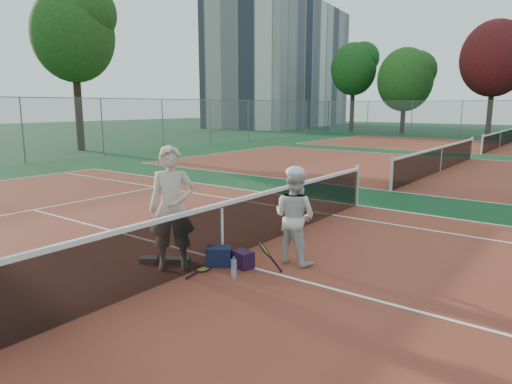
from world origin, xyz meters
The scene contains 22 objects.
ground centered at (0.00, 0.00, 0.00)m, with size 130.00×130.00×0.00m, color #0F371B.
court_main centered at (0.00, 0.00, 0.00)m, with size 23.77×10.97×0.01m, color maroon.
court_far_a centered at (0.00, 13.50, 0.00)m, with size 23.77×10.97×0.01m, color maroon.
court_far_b centered at (0.00, 27.00, 0.00)m, with size 23.77×10.97×0.01m, color maroon.
net_main centered at (0.00, 0.00, 0.51)m, with size 0.10×10.98×1.02m, color black, non-canonical shape.
net_far_a centered at (0.00, 13.50, 0.51)m, with size 0.10×10.98×1.02m, color black, non-canonical shape.
net_far_b centered at (0.00, 27.00, 0.51)m, with size 0.10×10.98×1.02m, color black, non-canonical shape.
fence_left centered at (-16.00, 6.75, 1.50)m, with size 54.50×0.06×3.00m, color slate, non-canonical shape.
apartment_block centered at (-28.00, 44.00, 7.50)m, with size 10.00×22.00×15.00m, color beige.
player_a centered at (-0.35, -0.79, 1.01)m, with size 0.74×0.48×2.02m, color #C3B197.
player_b centered at (1.06, 0.66, 0.80)m, with size 0.77×0.60×1.59m, color silver.
racket_red centered at (-0.55, -0.81, 0.28)m, with size 0.26×0.27×0.57m, color maroon, non-canonical shape.
racket_black_held centered at (0.93, -0.04, 0.25)m, with size 0.38×0.27×0.50m, color black, non-canonical shape.
racket_spare centered at (0.07, -0.56, 0.01)m, with size 0.60×0.27×0.03m, color black, non-canonical shape.
sports_bag_navy centered at (0.14, -0.24, 0.16)m, with size 0.41×0.28×0.32m, color black.
sports_bag_purple centered at (0.52, -0.08, 0.14)m, with size 0.35×0.24×0.28m, color black.
net_cover_canvas centered at (-0.69, -0.68, 0.04)m, with size 0.85×0.20×0.09m, color #5E5955.
water_bottle centered at (0.70, -0.52, 0.15)m, with size 0.09×0.09×0.30m, color silver.
tree_back_0 centered at (-15.27, 37.66, 6.15)m, with size 4.50×4.50×8.77m.
tree_back_1 centered at (-10.08, 37.79, 4.98)m, with size 5.12×5.12×7.94m.
tree_back_maroon centered at (-2.60, 37.57, 6.44)m, with size 5.47×5.47×9.61m.
tree_left_1 centered at (-19.59, 9.81, 6.55)m, with size 4.62×4.62×9.24m.
Camera 1 is at (5.00, -5.69, 2.64)m, focal length 32.00 mm.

